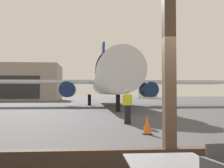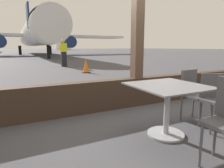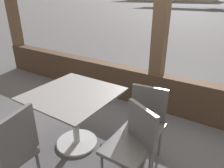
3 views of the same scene
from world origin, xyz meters
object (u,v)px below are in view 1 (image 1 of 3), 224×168
(airplane, at_px, (108,80))
(traffic_cone, at_px, (147,125))
(distant_hangar, at_px, (8,82))
(ground_crew_worker, at_px, (127,106))
(fuel_storage_tank, at_px, (147,91))

(airplane, distance_m, traffic_cone, 24.69)
(traffic_cone, xyz_separation_m, distant_hangar, (-22.17, 59.65, 4.02))
(airplane, relative_size, distant_hangar, 1.21)
(ground_crew_worker, height_order, distant_hangar, distant_hangar)
(ground_crew_worker, distance_m, distant_hangar, 60.28)
(ground_crew_worker, xyz_separation_m, fuel_storage_tank, (17.16, 75.49, 1.43))
(airplane, xyz_separation_m, traffic_cone, (-0.25, -24.50, -3.02))
(ground_crew_worker, distance_m, fuel_storage_tank, 77.42)
(airplane, height_order, traffic_cone, airplane)
(ground_crew_worker, bearing_deg, fuel_storage_tank, 77.20)
(ground_crew_worker, relative_size, fuel_storage_tank, 0.26)
(airplane, relative_size, traffic_cone, 43.80)
(traffic_cone, bearing_deg, ground_crew_worker, 94.03)
(traffic_cone, relative_size, distant_hangar, 0.03)
(ground_crew_worker, relative_size, traffic_cone, 2.48)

